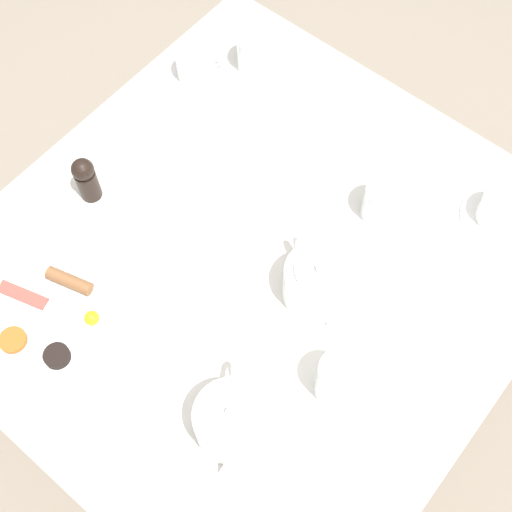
# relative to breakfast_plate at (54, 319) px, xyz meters

# --- Properties ---
(ground_plane) EXTENTS (8.00, 8.00, 0.00)m
(ground_plane) POSITION_rel_breakfast_plate_xyz_m (-0.34, 0.21, -0.73)
(ground_plane) COLOR gray
(table) EXTENTS (1.09, 1.03, 0.73)m
(table) POSITION_rel_breakfast_plate_xyz_m (-0.34, 0.21, -0.07)
(table) COLOR silver
(table) RESTS_ON ground_plane
(breakfast_plate) EXTENTS (0.30, 0.30, 0.04)m
(breakfast_plate) POSITION_rel_breakfast_plate_xyz_m (0.00, 0.00, 0.00)
(breakfast_plate) COLOR white
(breakfast_plate) RESTS_ON table
(teapot_near) EXTENTS (0.18, 0.14, 0.12)m
(teapot_near) POSITION_rel_breakfast_plate_xyz_m (-0.06, 0.39, 0.04)
(teapot_near) COLOR white
(teapot_near) RESTS_ON table
(teapot_far) EXTENTS (0.13, 0.20, 0.12)m
(teapot_far) POSITION_rel_breakfast_plate_xyz_m (-0.36, 0.35, 0.04)
(teapot_far) COLOR white
(teapot_far) RESTS_ON table
(teacup_with_saucer_left) EXTENTS (0.15, 0.15, 0.07)m
(teacup_with_saucer_left) POSITION_rel_breakfast_plate_xyz_m (-0.62, -0.19, 0.02)
(teacup_with_saucer_left) COLOR white
(teacup_with_saucer_left) RESTS_ON table
(teacup_with_saucer_right) EXTENTS (0.15, 0.15, 0.07)m
(teacup_with_saucer_right) POSITION_rel_breakfast_plate_xyz_m (-0.73, 0.53, 0.02)
(teacup_with_saucer_right) COLOR white
(teacup_with_saucer_right) RESTS_ON table
(water_glass_tall) EXTENTS (0.08, 0.08, 0.11)m
(water_glass_tall) POSITION_rel_breakfast_plate_xyz_m (-0.23, 0.49, 0.04)
(water_glass_tall) COLOR white
(water_glass_tall) RESTS_ON table
(water_glass_short) EXTENTS (0.08, 0.08, 0.09)m
(water_glass_short) POSITION_rel_breakfast_plate_xyz_m (-0.73, -0.11, 0.04)
(water_glass_short) COLOR white
(water_glass_short) RESTS_ON table
(wine_glass_spare) EXTENTS (0.08, 0.08, 0.09)m
(wine_glass_spare) POSITION_rel_breakfast_plate_xyz_m (-0.59, 0.34, 0.03)
(wine_glass_spare) COLOR white
(wine_glass_spare) RESTS_ON table
(pepper_grinder) EXTENTS (0.05, 0.05, 0.11)m
(pepper_grinder) POSITION_rel_breakfast_plate_xyz_m (-0.24, -0.15, 0.05)
(pepper_grinder) COLOR black
(pepper_grinder) RESTS_ON table
(fork_by_plate) EXTENTS (0.14, 0.14, 0.00)m
(fork_by_plate) POSITION_rel_breakfast_plate_xyz_m (-0.70, 0.05, -0.01)
(fork_by_plate) COLOR silver
(fork_by_plate) RESTS_ON table
(knife_by_plate) EXTENTS (0.17, 0.12, 0.00)m
(knife_by_plate) POSITION_rel_breakfast_plate_xyz_m (-0.37, -0.03, -0.01)
(knife_by_plate) COLOR silver
(knife_by_plate) RESTS_ON table
(spoon_for_tea) EXTENTS (0.13, 0.10, 0.00)m
(spoon_for_tea) POSITION_rel_breakfast_plate_xyz_m (-0.23, 0.12, -0.01)
(spoon_for_tea) COLOR silver
(spoon_for_tea) RESTS_ON table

